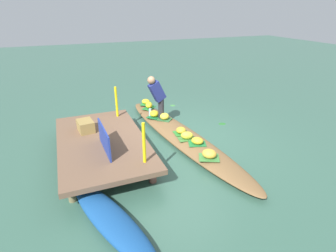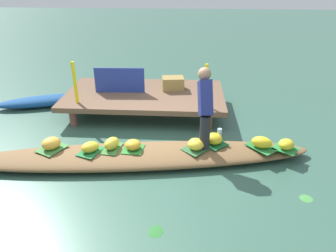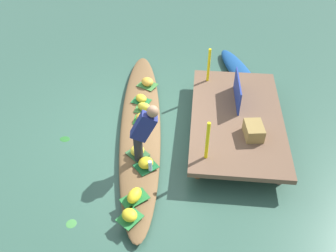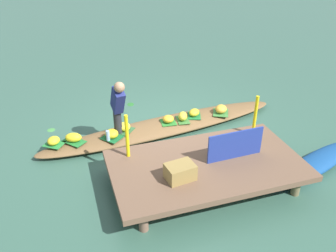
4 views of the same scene
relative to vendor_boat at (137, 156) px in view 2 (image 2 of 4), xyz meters
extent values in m
plane|color=#345B4B|center=(0.00, 0.00, -0.10)|extent=(40.00, 40.00, 0.00)
cube|color=brown|center=(-0.13, 1.93, 0.27)|extent=(3.20, 1.80, 0.10)
cylinder|color=brown|center=(-1.41, 1.21, 0.06)|extent=(0.14, 0.14, 0.32)
cylinder|color=brown|center=(1.15, 1.21, 0.06)|extent=(0.14, 0.14, 0.32)
cylinder|color=brown|center=(-1.41, 2.65, 0.06)|extent=(0.14, 0.14, 0.32)
cylinder|color=brown|center=(1.15, 2.65, 0.06)|extent=(0.14, 0.14, 0.32)
ellipsoid|color=brown|center=(0.00, 0.00, 0.00)|extent=(5.48, 1.52, 0.20)
ellipsoid|color=navy|center=(-2.20, 2.15, 0.01)|extent=(2.33, 1.23, 0.22)
cube|color=#186230|center=(1.19, 0.29, 0.10)|extent=(0.49, 0.50, 0.01)
ellipsoid|color=yellow|center=(1.19, 0.29, 0.19)|extent=(0.36, 0.36, 0.17)
cube|color=#1E6F34|center=(-0.70, -0.09, 0.10)|extent=(0.39, 0.45, 0.01)
ellipsoid|color=gold|center=(-0.70, -0.09, 0.18)|extent=(0.35, 0.34, 0.15)
cube|color=#3C7734|center=(-0.39, 0.02, 0.10)|extent=(0.29, 0.43, 0.01)
ellipsoid|color=gold|center=(-0.39, 0.02, 0.19)|extent=(0.28, 0.34, 0.18)
cube|color=#237432|center=(1.92, 0.20, 0.10)|extent=(0.49, 0.51, 0.01)
ellipsoid|color=yellow|center=(1.92, 0.20, 0.19)|extent=(0.37, 0.30, 0.18)
cube|color=#2F5E34|center=(0.90, 0.09, 0.10)|extent=(0.48, 0.48, 0.01)
ellipsoid|color=yellow|center=(0.90, 0.09, 0.19)|extent=(0.34, 0.35, 0.17)
cube|color=#3C7D39|center=(-1.32, -0.04, 0.10)|extent=(0.48, 0.51, 0.01)
ellipsoid|color=gold|center=(-1.32, -0.04, 0.19)|extent=(0.38, 0.39, 0.18)
cube|color=#28803A|center=(2.29, 0.19, 0.10)|extent=(0.46, 0.44, 0.01)
ellipsoid|color=yellow|center=(2.29, 0.19, 0.18)|extent=(0.33, 0.34, 0.15)
cube|color=#2C7B2E|center=(-0.06, 0.03, 0.10)|extent=(0.34, 0.36, 0.01)
ellipsoid|color=gold|center=(-0.06, 0.03, 0.18)|extent=(0.32, 0.32, 0.15)
cylinder|color=#28282D|center=(1.03, 0.14, 0.37)|extent=(0.16, 0.16, 0.55)
cube|color=navy|center=(1.01, 0.25, 0.88)|extent=(0.24, 0.50, 0.59)
sphere|color=#9E7556|center=(0.99, 0.41, 1.20)|extent=(0.20, 0.20, 0.20)
cylinder|color=#A6CBEC|center=(1.28, 0.38, 0.21)|extent=(0.07, 0.07, 0.22)
cube|color=navy|center=(-0.63, 1.93, 0.57)|extent=(1.00, 0.07, 0.51)
cylinder|color=yellow|center=(-1.33, 1.33, 0.71)|extent=(0.06, 0.06, 0.79)
cylinder|color=yellow|center=(1.07, 1.33, 0.71)|extent=(0.06, 0.06, 0.79)
cube|color=olive|center=(0.44, 2.19, 0.45)|extent=(0.48, 0.38, 0.26)
ellipsoid|color=#276A2A|center=(0.43, -1.48, -0.10)|extent=(0.20, 0.23, 0.01)
ellipsoid|color=#428A41|center=(2.35, -0.76, -0.10)|extent=(0.24, 0.24, 0.01)
camera|label=1|loc=(-5.35, 2.47, 2.93)|focal=28.33mm
camera|label=2|loc=(0.75, -4.29, 2.65)|focal=34.90mm
camera|label=3|loc=(5.47, 1.09, 4.83)|focal=38.40mm
camera|label=4|loc=(1.97, 6.33, 3.75)|focal=37.94mm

